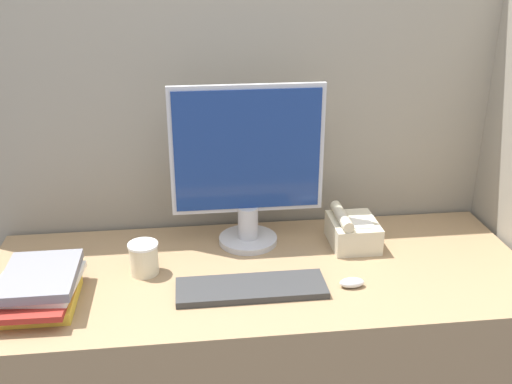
# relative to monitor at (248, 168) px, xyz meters

# --- Properties ---
(cubicle_panel_rear) EXTENTS (2.09, 0.04, 1.66)m
(cubicle_panel_rear) POSITION_rel_monitor_xyz_m (0.02, 0.18, -0.17)
(cubicle_panel_rear) COLOR gray
(cubicle_panel_rear) RESTS_ON ground_plane
(desk) EXTENTS (1.69, 0.68, 0.73)m
(desk) POSITION_rel_monitor_xyz_m (0.02, -0.19, -0.63)
(desk) COLOR #937551
(desk) RESTS_ON ground_plane
(monitor) EXTENTS (0.50, 0.20, 0.54)m
(monitor) POSITION_rel_monitor_xyz_m (0.00, 0.00, 0.00)
(monitor) COLOR #B7B7BC
(monitor) RESTS_ON desk
(keyboard) EXTENTS (0.44, 0.14, 0.02)m
(keyboard) POSITION_rel_monitor_xyz_m (-0.02, -0.31, -0.26)
(keyboard) COLOR #333333
(keyboard) RESTS_ON desk
(mouse) EXTENTS (0.07, 0.04, 0.03)m
(mouse) POSITION_rel_monitor_xyz_m (0.27, -0.32, -0.25)
(mouse) COLOR silver
(mouse) RESTS_ON desk
(coffee_cup) EXTENTS (0.09, 0.09, 0.10)m
(coffee_cup) POSITION_rel_monitor_xyz_m (-0.34, -0.17, -0.22)
(coffee_cup) COLOR beige
(coffee_cup) RESTS_ON desk
(book_stack) EXTENTS (0.24, 0.30, 0.10)m
(book_stack) POSITION_rel_monitor_xyz_m (-0.62, -0.30, -0.22)
(book_stack) COLOR gold
(book_stack) RESTS_ON desk
(desk_telephone) EXTENTS (0.15, 0.19, 0.12)m
(desk_telephone) POSITION_rel_monitor_xyz_m (0.34, -0.06, -0.22)
(desk_telephone) COLOR beige
(desk_telephone) RESTS_ON desk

